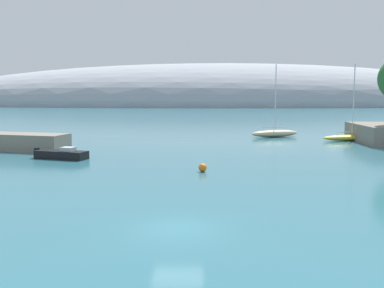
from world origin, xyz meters
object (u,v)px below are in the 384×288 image
object	(u,v)px
sailboat_sand_mid_mooring	(275,133)
motorboat_black_foreground	(61,154)
mooring_buoy_orange	(203,168)
sailboat_yellow_near_shore	(352,137)

from	to	relation	value
sailboat_sand_mid_mooring	motorboat_black_foreground	world-z (taller)	sailboat_sand_mid_mooring
mooring_buoy_orange	motorboat_black_foreground	bearing A→B (deg)	154.11
mooring_buoy_orange	sailboat_yellow_near_shore	bearing A→B (deg)	50.49
sailboat_sand_mid_mooring	mooring_buoy_orange	size ratio (longest dim) A/B	15.26
motorboat_black_foreground	mooring_buoy_orange	xyz separation A→B (m)	(14.16, -6.87, -0.10)
sailboat_sand_mid_mooring	motorboat_black_foreground	bearing A→B (deg)	-157.60
sailboat_yellow_near_shore	sailboat_sand_mid_mooring	size ratio (longest dim) A/B	0.98
sailboat_yellow_near_shore	mooring_buoy_orange	bearing A→B (deg)	-138.19
sailboat_sand_mid_mooring	mooring_buoy_orange	distance (m)	31.29
sailboat_sand_mid_mooring	mooring_buoy_orange	world-z (taller)	sailboat_sand_mid_mooring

